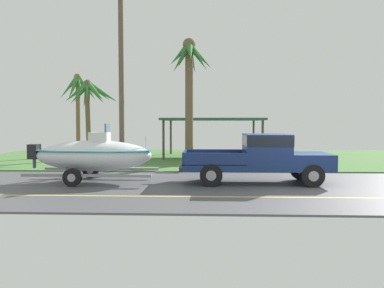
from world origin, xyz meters
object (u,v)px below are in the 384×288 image
at_px(boat_on_trailer, 94,155).
at_px(palm_tree_near_right, 90,97).
at_px(pickup_truck_towing, 265,156).
at_px(carport_awning, 212,120).
at_px(palm_tree_mid, 78,93).
at_px(palm_tree_near_left, 190,72).
at_px(utility_pole, 121,72).

height_order(boat_on_trailer, palm_tree_near_right, palm_tree_near_right).
xyz_separation_m(pickup_truck_towing, boat_on_trailer, (-6.46, 0.00, -0.00)).
distance_m(carport_awning, palm_tree_mid, 9.20).
bearing_deg(palm_tree_mid, boat_on_trailer, -68.52).
distance_m(boat_on_trailer, palm_tree_near_left, 7.93).
height_order(pickup_truck_towing, palm_tree_near_left, palm_tree_near_left).
height_order(palm_tree_near_left, palm_tree_near_right, palm_tree_near_left).
distance_m(palm_tree_near_left, palm_tree_mid, 9.32).
distance_m(palm_tree_mid, utility_pole, 9.01).
height_order(boat_on_trailer, carport_awning, carport_awning).
height_order(carport_awning, palm_tree_near_left, palm_tree_near_left).
xyz_separation_m(palm_tree_near_right, palm_tree_mid, (-1.47, 2.09, 0.41)).
height_order(pickup_truck_towing, palm_tree_mid, palm_tree_mid).
relative_size(pickup_truck_towing, carport_awning, 0.89).
xyz_separation_m(carport_awning, palm_tree_mid, (-8.99, 0.65, 1.81)).
bearing_deg(palm_tree_near_right, palm_tree_mid, 125.20).
bearing_deg(pickup_truck_towing, utility_pole, 150.62).
bearing_deg(palm_tree_near_right, carport_awning, 10.83).
bearing_deg(pickup_truck_towing, carport_awning, 100.00).
bearing_deg(pickup_truck_towing, palm_tree_mid, 134.21).
bearing_deg(utility_pole, boat_on_trailer, -95.07).
xyz_separation_m(carport_awning, utility_pole, (-4.30, -7.03, 2.17)).
relative_size(pickup_truck_towing, palm_tree_near_right, 1.14).
relative_size(boat_on_trailer, palm_tree_near_left, 0.85).
xyz_separation_m(pickup_truck_towing, palm_tree_near_right, (-9.37, 9.06, 2.81)).
bearing_deg(palm_tree_mid, pickup_truck_towing, -45.79).
bearing_deg(utility_pole, carport_awning, 58.57).
bearing_deg(carport_awning, boat_on_trailer, -113.69).
height_order(boat_on_trailer, palm_tree_near_left, palm_tree_near_left).
distance_m(boat_on_trailer, palm_tree_near_right, 9.92).
relative_size(palm_tree_mid, utility_pole, 0.62).
bearing_deg(boat_on_trailer, pickup_truck_towing, 0.00).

